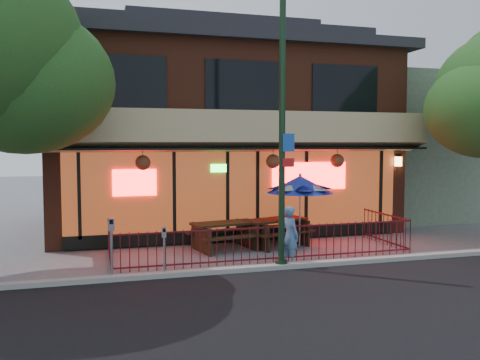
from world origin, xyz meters
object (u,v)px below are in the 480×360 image
(street_light, at_px, (282,145))
(parking_meter_far, at_px, (112,238))
(pedestrian, at_px, (290,236))
(parking_meter_near, at_px, (164,243))
(picnic_table_left, at_px, (225,232))
(patio_umbrella, at_px, (300,184))
(picnic_table_right, at_px, (275,228))

(street_light, height_order, parking_meter_far, street_light)
(pedestrian, bearing_deg, parking_meter_near, 75.44)
(picnic_table_left, xyz_separation_m, patio_umbrella, (2.26, -0.36, 1.40))
(street_light, relative_size, picnic_table_right, 2.98)
(pedestrian, bearing_deg, picnic_table_right, -30.43)
(picnic_table_left, distance_m, parking_meter_far, 4.22)
(picnic_table_left, relative_size, parking_meter_far, 1.50)
(parking_meter_far, bearing_deg, parking_meter_near, -3.80)
(street_light, relative_size, parking_meter_near, 5.80)
(parking_meter_far, bearing_deg, pedestrian, 2.51)
(picnic_table_right, distance_m, pedestrian, 2.54)
(parking_meter_far, bearing_deg, picnic_table_right, 28.21)
(picnic_table_right, xyz_separation_m, parking_meter_far, (-5.00, -2.68, 0.43))
(parking_meter_near, bearing_deg, parking_meter_far, 176.20)
(street_light, bearing_deg, picnic_table_right, 73.45)
(parking_meter_far, bearing_deg, street_light, -0.04)
(street_light, relative_size, parking_meter_far, 4.79)
(picnic_table_right, height_order, patio_umbrella, patio_umbrella)
(picnic_table_left, bearing_deg, picnic_table_right, 5.11)
(patio_umbrella, distance_m, parking_meter_near, 5.07)
(parking_meter_near, bearing_deg, picnic_table_left, 50.63)
(picnic_table_right, relative_size, parking_meter_near, 1.95)
(pedestrian, height_order, parking_meter_near, pedestrian)
(picnic_table_right, distance_m, patio_umbrella, 1.60)
(picnic_table_left, xyz_separation_m, pedestrian, (1.16, -2.34, 0.23))
(picnic_table_left, relative_size, parking_meter_near, 1.82)
(parking_meter_near, bearing_deg, street_light, 1.48)
(street_light, distance_m, patio_umbrella, 2.85)
(picnic_table_left, bearing_deg, patio_umbrella, -9.14)
(picnic_table_right, height_order, parking_meter_far, parking_meter_far)
(street_light, xyz_separation_m, picnic_table_right, (0.80, 2.68, -2.59))
(picnic_table_left, xyz_separation_m, picnic_table_right, (1.65, 0.15, 0.01))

